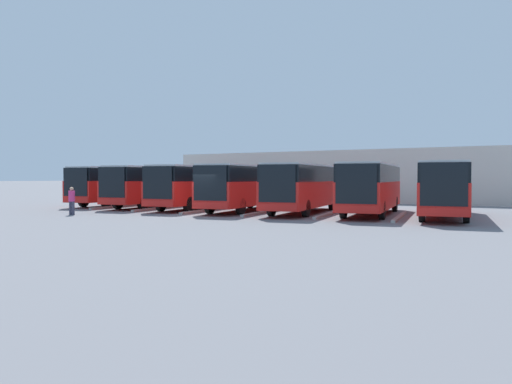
% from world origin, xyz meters
% --- Properties ---
extents(ground_plane, '(600.00, 600.00, 0.00)m').
position_xyz_m(ground_plane, '(0.00, 0.00, 0.00)').
color(ground_plane, slate).
extents(bus_0, '(4.18, 11.39, 3.17)m').
position_xyz_m(bus_0, '(-12.93, -6.01, 1.77)').
color(bus_0, red).
rests_on(bus_0, ground_plane).
extents(curb_divider_0, '(1.38, 7.11, 0.15)m').
position_xyz_m(curb_divider_0, '(-10.77, -4.36, 0.07)').
color(curb_divider_0, '#9E9E99').
rests_on(curb_divider_0, ground_plane).
extents(bus_1, '(4.18, 11.39, 3.17)m').
position_xyz_m(bus_1, '(-8.62, -5.97, 1.77)').
color(bus_1, red).
rests_on(bus_1, ground_plane).
extents(curb_divider_1, '(1.38, 7.11, 0.15)m').
position_xyz_m(curb_divider_1, '(-6.46, -4.32, 0.07)').
color(curb_divider_1, '#9E9E99').
rests_on(curb_divider_1, ground_plane).
extents(bus_2, '(4.18, 11.39, 3.17)m').
position_xyz_m(bus_2, '(-4.31, -5.36, 1.77)').
color(bus_2, red).
rests_on(bus_2, ground_plane).
extents(curb_divider_2, '(1.38, 7.11, 0.15)m').
position_xyz_m(curb_divider_2, '(-2.15, -3.71, 0.07)').
color(curb_divider_2, '#9E9E99').
rests_on(curb_divider_2, ground_plane).
extents(bus_3, '(4.18, 11.39, 3.17)m').
position_xyz_m(bus_3, '(-0.00, -5.06, 1.77)').
color(bus_3, red).
rests_on(bus_3, ground_plane).
extents(curb_divider_3, '(1.38, 7.11, 0.15)m').
position_xyz_m(curb_divider_3, '(2.15, -3.42, 0.07)').
color(curb_divider_3, '#9E9E99').
rests_on(curb_divider_3, ground_plane).
extents(bus_4, '(4.18, 11.39, 3.17)m').
position_xyz_m(bus_4, '(4.30, -5.33, 1.77)').
color(bus_4, red).
rests_on(bus_4, ground_plane).
extents(curb_divider_4, '(1.38, 7.11, 0.15)m').
position_xyz_m(curb_divider_4, '(6.46, -3.68, 0.07)').
color(curb_divider_4, '#9E9E99').
rests_on(curb_divider_4, ground_plane).
extents(bus_5, '(4.18, 11.39, 3.17)m').
position_xyz_m(bus_5, '(8.61, -5.54, 1.77)').
color(bus_5, red).
rests_on(bus_5, ground_plane).
extents(curb_divider_5, '(1.38, 7.11, 0.15)m').
position_xyz_m(curb_divider_5, '(10.77, -3.89, 0.07)').
color(curb_divider_5, '#9E9E99').
rests_on(curb_divider_5, ground_plane).
extents(bus_6, '(4.18, 11.39, 3.17)m').
position_xyz_m(bus_6, '(12.92, -6.09, 1.77)').
color(bus_6, red).
rests_on(bus_6, ground_plane).
extents(pedestrian, '(0.41, 0.39, 1.74)m').
position_xyz_m(pedestrian, '(7.32, 3.59, 0.93)').
color(pedestrian, '#38384C').
rests_on(pedestrian, ground_plane).
extents(station_building, '(34.20, 15.65, 4.88)m').
position_xyz_m(station_building, '(0.00, -26.00, 2.46)').
color(station_building, beige).
rests_on(station_building, ground_plane).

